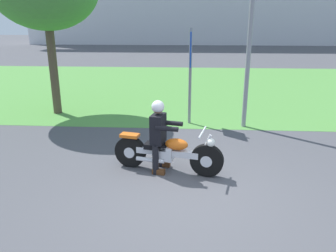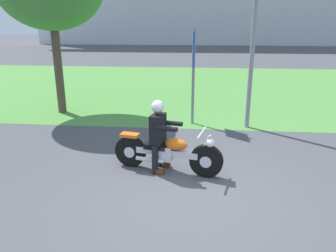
{
  "view_description": "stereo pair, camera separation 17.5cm",
  "coord_description": "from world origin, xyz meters",
  "views": [
    {
      "loc": [
        -0.07,
        -4.88,
        2.79
      ],
      "look_at": [
        -0.46,
        1.16,
        0.85
      ],
      "focal_mm": 35.44,
      "sensor_mm": 36.0,
      "label": 1
    },
    {
      "loc": [
        0.1,
        -4.87,
        2.79
      ],
      "look_at": [
        -0.46,
        1.16,
        0.85
      ],
      "focal_mm": 35.44,
      "sensor_mm": 36.0,
      "label": 2
    }
  ],
  "objects": [
    {
      "name": "ground",
      "position": [
        0.0,
        0.0,
        0.0
      ],
      "size": [
        120.0,
        120.0,
        0.0
      ],
      "primitive_type": "plane",
      "color": "#4C4C51"
    },
    {
      "name": "grass_verge",
      "position": [
        0.0,
        9.59,
        0.0
      ],
      "size": [
        60.0,
        12.0,
        0.01
      ],
      "primitive_type": "cube",
      "color": "#549342",
      "rests_on": "ground"
    },
    {
      "name": "motorcycle_lead",
      "position": [
        -0.45,
        0.96,
        0.39
      ],
      "size": [
        2.12,
        0.77,
        0.87
      ],
      "rotation": [
        0.0,
        0.0,
        -0.22
      ],
      "color": "black",
      "rests_on": "ground"
    },
    {
      "name": "rider_lead",
      "position": [
        -0.62,
        1.0,
        0.81
      ],
      "size": [
        0.62,
        0.54,
        1.39
      ],
      "rotation": [
        0.0,
        0.0,
        -0.22
      ],
      "color": "black",
      "rests_on": "ground"
    },
    {
      "name": "sign_banner",
      "position": [
        -0.05,
        4.12,
        1.72
      ],
      "size": [
        0.08,
        0.6,
        2.6
      ],
      "color": "gray",
      "rests_on": "ground"
    }
  ]
}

